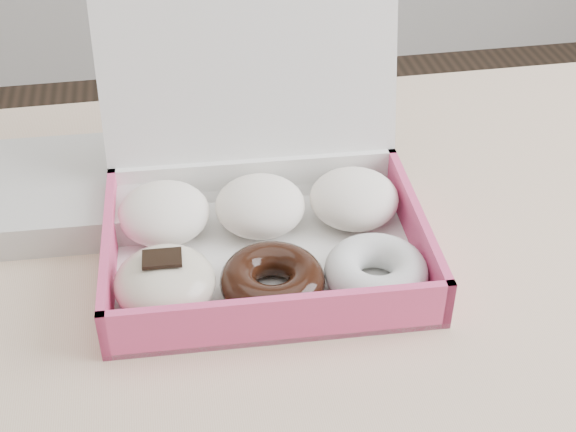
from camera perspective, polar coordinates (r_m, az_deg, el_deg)
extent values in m
cube|color=#D2AE8A|center=(0.84, 3.58, -4.51)|extent=(1.20, 0.80, 0.04)
cube|color=white|center=(0.82, -1.55, -3.19)|extent=(0.33, 0.25, 0.01)
cube|color=#DD4377|center=(0.72, -0.59, -7.42)|extent=(0.32, 0.02, 0.05)
cube|color=white|center=(0.90, -2.36, 2.52)|extent=(0.32, 0.02, 0.05)
cube|color=#DD4377|center=(0.81, -12.56, -2.76)|extent=(0.02, 0.23, 0.05)
cube|color=#DD4377|center=(0.84, 9.09, -1.02)|extent=(0.02, 0.23, 0.05)
cube|color=white|center=(0.87, -2.66, 8.31)|extent=(0.32, 0.08, 0.23)
ellipsoid|color=white|center=(0.85, -8.81, 0.21)|extent=(0.10, 0.10, 0.05)
ellipsoid|color=white|center=(0.85, -1.99, 0.74)|extent=(0.10, 0.10, 0.05)
ellipsoid|color=white|center=(0.86, 4.71, 1.25)|extent=(0.10, 0.10, 0.05)
ellipsoid|color=beige|center=(0.76, -8.75, -4.69)|extent=(0.10, 0.10, 0.05)
cube|color=black|center=(0.74, -8.95, -3.00)|extent=(0.04, 0.03, 0.00)
torus|color=black|center=(0.77, -1.12, -4.61)|extent=(0.11, 0.11, 0.04)
torus|color=silver|center=(0.78, 6.28, -3.95)|extent=(0.11, 0.11, 0.04)
cube|color=silver|center=(0.93, -16.15, 1.64)|extent=(0.24, 0.20, 0.04)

